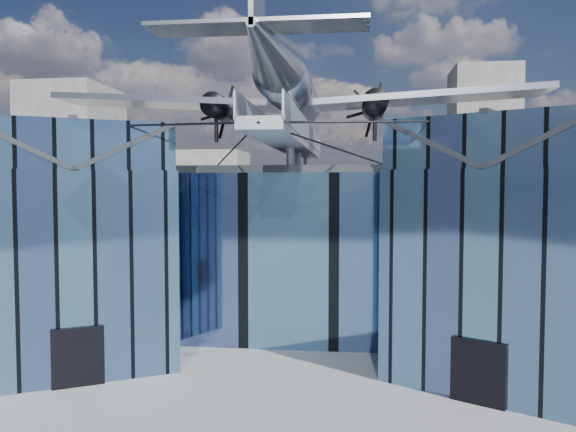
# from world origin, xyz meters

# --- Properties ---
(ground_plane) EXTENTS (120.00, 120.00, 0.00)m
(ground_plane) POSITION_xyz_m (0.00, 0.00, 0.00)
(ground_plane) COLOR gray
(museum) EXTENTS (32.88, 24.50, 17.60)m
(museum) POSITION_xyz_m (0.00, 5.82, 5.54)
(museum) COLOR #4B6F99
(museum) RESTS_ON ground
(bg_towers) EXTENTS (77.00, 24.50, 26.00)m
(bg_towers) POSITION_xyz_m (1.45, 50.49, 10.01)
(bg_towers) COLOR gray
(bg_towers) RESTS_ON ground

